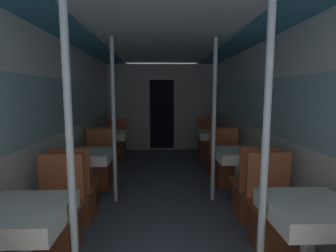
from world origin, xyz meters
TOP-DOWN VIEW (x-y plane):
  - wall_left at (-1.45, 2.72)m, footprint 0.05×8.23m
  - wall_right at (1.45, 2.72)m, footprint 0.05×8.23m
  - ceiling_panel at (0.00, 2.72)m, footprint 2.91×8.23m
  - bulkhead_far at (0.00, 5.85)m, footprint 2.85×0.09m
  - dining_table_left_0 at (-1.06, 0.70)m, footprint 0.63×0.63m
  - chair_left_far_0 at (-1.06, 1.28)m, footprint 0.44×0.44m
  - support_pole_left_0 at (-0.69, 0.70)m, footprint 0.05×0.05m
  - dining_table_left_1 at (-1.06, 2.48)m, footprint 0.63×0.63m
  - chair_left_near_1 at (-1.06, 1.89)m, footprint 0.44×0.44m
  - chair_left_far_1 at (-1.06, 3.06)m, footprint 0.44×0.44m
  - support_pole_left_1 at (-0.69, 2.48)m, footprint 0.05×0.05m
  - dining_table_left_2 at (-1.06, 4.25)m, footprint 0.63×0.63m
  - chair_left_near_2 at (-1.06, 3.67)m, footprint 0.44×0.44m
  - chair_left_far_2 at (-1.06, 4.83)m, footprint 0.44×0.44m
  - dining_table_right_0 at (1.06, 0.70)m, footprint 0.63×0.63m
  - chair_right_far_0 at (1.06, 1.28)m, footprint 0.44×0.44m
  - support_pole_right_0 at (0.69, 0.70)m, footprint 0.05×0.05m
  - dining_table_right_1 at (1.06, 2.48)m, footprint 0.63×0.63m
  - chair_right_near_1 at (1.06, 1.89)m, footprint 0.44×0.44m
  - chair_right_far_1 at (1.06, 3.06)m, footprint 0.44×0.44m
  - support_pole_right_1 at (0.69, 2.48)m, footprint 0.05×0.05m
  - dining_table_right_2 at (1.06, 4.25)m, footprint 0.63×0.63m
  - chair_right_near_2 at (1.06, 3.67)m, footprint 0.44×0.44m
  - chair_right_far_2 at (1.06, 4.83)m, footprint 0.44×0.44m

SIDE VIEW (x-z plane):
  - chair_left_far_0 at x=-1.06m, z-range -0.18..0.75m
  - chair_left_near_1 at x=-1.06m, z-range -0.18..0.75m
  - chair_left_far_1 at x=-1.06m, z-range -0.18..0.75m
  - chair_left_near_2 at x=-1.06m, z-range -0.18..0.75m
  - chair_left_far_2 at x=-1.06m, z-range -0.18..0.75m
  - chair_right_far_0 at x=1.06m, z-range -0.18..0.75m
  - chair_right_near_1 at x=1.06m, z-range -0.18..0.75m
  - chair_right_far_1 at x=1.06m, z-range -0.18..0.75m
  - chair_right_near_2 at x=1.06m, z-range -0.18..0.75m
  - chair_right_far_2 at x=1.06m, z-range -0.18..0.75m
  - dining_table_left_0 at x=-1.06m, z-range 0.26..0.99m
  - dining_table_left_1 at x=-1.06m, z-range 0.26..0.99m
  - dining_table_left_2 at x=-1.06m, z-range 0.26..0.99m
  - dining_table_right_0 at x=1.06m, z-range 0.26..0.99m
  - dining_table_right_1 at x=1.06m, z-range 0.26..0.99m
  - dining_table_right_2 at x=1.06m, z-range 0.26..0.99m
  - bulkhead_far at x=0.00m, z-range 0.00..2.26m
  - support_pole_left_0 at x=-0.69m, z-range 0.00..2.27m
  - support_pole_left_1 at x=-0.69m, z-range 0.00..2.27m
  - support_pole_right_0 at x=0.69m, z-range 0.00..2.27m
  - support_pole_right_1 at x=0.69m, z-range 0.00..2.27m
  - wall_left at x=-1.45m, z-range 0.03..2.30m
  - wall_right at x=1.45m, z-range 0.03..2.30m
  - ceiling_panel at x=0.00m, z-range 2.27..2.34m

